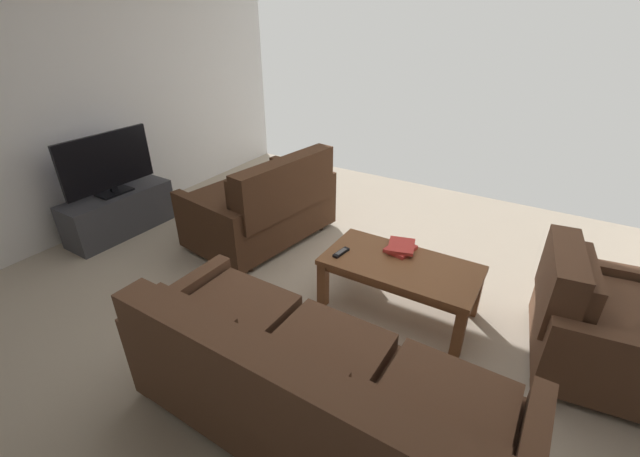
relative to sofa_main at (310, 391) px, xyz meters
The scene contains 10 objects.
ground_plane 1.32m from the sofa_main, 70.96° to the right, with size 5.81×5.31×0.01m, color tan.
wall_right 3.69m from the sofa_main, 19.91° to the right, with size 0.12×5.31×2.85m, color silver.
sofa_main is the anchor object (origin of this frame).
loveseat_near 2.25m from the sofa_main, 46.29° to the right, with size 1.07×1.47×0.91m.
coffee_table 1.27m from the sofa_main, 89.73° to the right, with size 1.13×0.58×0.43m.
tv_stand 3.10m from the sofa_main, 18.41° to the right, with size 0.41×1.08×0.44m.
flat_tv 3.12m from the sofa_main, 18.38° to the right, with size 0.21×0.93×0.60m.
armchair_side 1.89m from the sofa_main, 132.69° to the right, with size 0.93×0.97×0.80m.
book_stack 1.44m from the sofa_main, 87.00° to the right, with size 0.25×0.28×0.05m.
tv_remote 1.24m from the sofa_main, 68.84° to the right, with size 0.07×0.16×0.02m.
Camera 1 is at (-1.20, 2.41, 2.07)m, focal length 22.97 mm.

